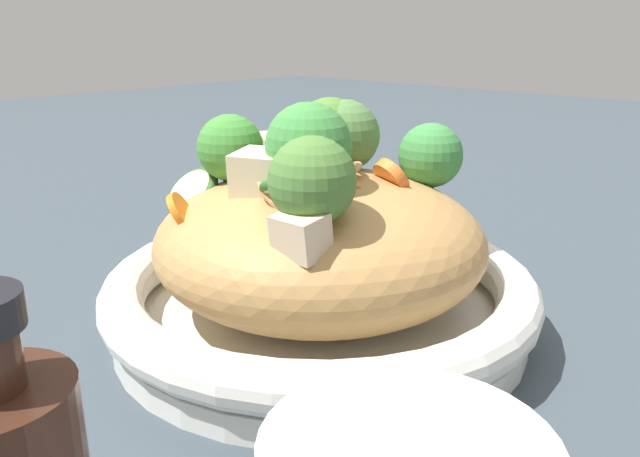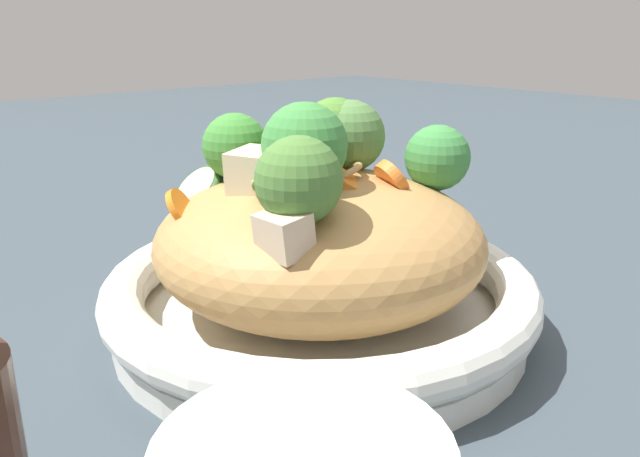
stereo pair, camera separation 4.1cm
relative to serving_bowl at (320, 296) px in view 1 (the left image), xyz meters
name	(u,v)px [view 1 (the left image)]	position (x,y,z in m)	size (l,w,h in m)	color
ground_plane	(320,327)	(0.00, 0.00, -0.02)	(3.00, 3.00, 0.00)	#364048
serving_bowl	(320,296)	(0.00, 0.00, 0.00)	(0.28, 0.28, 0.04)	white
noodle_heap	(320,241)	(0.00, 0.00, 0.04)	(0.21, 0.21, 0.10)	#B0824A
broccoli_florets	(324,149)	(0.00, 0.00, 0.10)	(0.16, 0.19, 0.07)	#A4B774
carrot_coins	(301,179)	(-0.01, -0.01, 0.08)	(0.11, 0.13, 0.04)	orange
zucchini_slices	(250,187)	(-0.03, -0.03, 0.08)	(0.14, 0.07, 0.05)	beige
chicken_chunks	(280,174)	(-0.02, -0.02, 0.08)	(0.13, 0.12, 0.04)	beige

